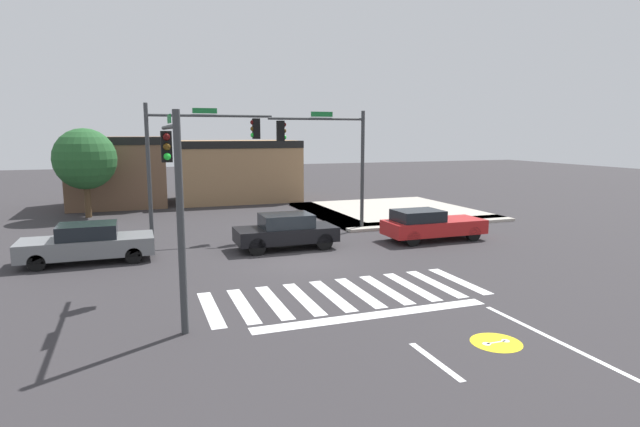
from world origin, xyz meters
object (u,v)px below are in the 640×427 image
traffic_signal_northwest (196,147)px  car_black (286,231)px  car_red (430,225)px  traffic_signal_southwest (173,173)px  car_gray (88,243)px  roadside_tree (85,159)px  traffic_signal_northeast (329,148)px

traffic_signal_northwest → car_black: bearing=-46.5°
traffic_signal_northwest → car_red: 11.23m
traffic_signal_southwest → car_gray: bearing=22.8°
traffic_signal_southwest → roadside_tree: 18.48m
traffic_signal_northwest → car_red: traffic_signal_northwest is taller
car_black → roadside_tree: size_ratio=0.82×
car_black → roadside_tree: bearing=125.8°
traffic_signal_northwest → roadside_tree: size_ratio=1.20×
traffic_signal_northwest → car_gray: bearing=-146.0°
traffic_signal_southwest → roadside_tree: traffic_signal_southwest is taller
car_gray → car_black: size_ratio=1.13×
traffic_signal_northeast → car_gray: size_ratio=1.25×
roadside_tree → traffic_signal_southwest: bearing=-78.8°
traffic_signal_northeast → car_red: bearing=135.3°
car_red → roadside_tree: (-15.22, 12.48, 2.65)m
car_red → car_black: (-6.68, 0.61, 0.04)m
roadside_tree → traffic_signal_northwest: bearing=-57.9°
traffic_signal_southwest → car_black: bearing=-38.3°
traffic_signal_northwest → car_red: (9.89, -4.00, -3.51)m
roadside_tree → car_red: bearing=-39.4°
traffic_signal_southwest → traffic_signal_northeast: bearing=-41.0°
traffic_signal_southwest → car_red: (11.63, 5.65, -3.06)m
traffic_signal_northwest → car_red: bearing=-22.0°
traffic_signal_southwest → roadside_tree: size_ratio=1.05×
car_gray → car_red: car_gray is taller
traffic_signal_northeast → car_gray: 11.60m
traffic_signal_southwest → car_gray: 7.79m
car_black → roadside_tree: (-8.54, 11.86, 2.62)m
traffic_signal_northeast → traffic_signal_southwest: 12.22m
traffic_signal_northwest → car_black: 5.82m
traffic_signal_northwest → car_gray: size_ratio=1.29×
traffic_signal_northwest → car_red: size_ratio=1.34×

